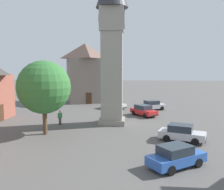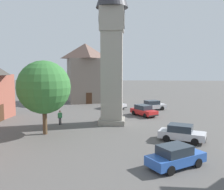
{
  "view_description": "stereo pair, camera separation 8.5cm",
  "coord_description": "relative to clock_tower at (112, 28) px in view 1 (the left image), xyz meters",
  "views": [
    {
      "loc": [
        -28.89,
        -1.98,
        6.7
      ],
      "look_at": [
        0.0,
        0.0,
        3.45
      ],
      "focal_mm": 39.27,
      "sensor_mm": 36.0,
      "label": 1
    },
    {
      "loc": [
        -28.88,
        -2.06,
        6.7
      ],
      "look_at": [
        0.0,
        0.0,
        3.45
      ],
      "focal_mm": 39.27,
      "sensor_mm": 36.0,
      "label": 2
    }
  ],
  "objects": [
    {
      "name": "car_silver_kerb",
      "position": [
        -6.66,
        -6.85,
        -10.54
      ],
      "size": [
        3.04,
        4.46,
        1.53
      ],
      "color": "silver",
      "rests_on": "ground"
    },
    {
      "name": "clock_tower",
      "position": [
        0.0,
        0.0,
        0.0
      ],
      "size": [
        3.71,
        3.71,
        19.37
      ],
      "color": "gray",
      "rests_on": "ground"
    },
    {
      "name": "car_red_corner",
      "position": [
        9.85,
        -5.75,
        -10.54
      ],
      "size": [
        3.28,
        4.45,
        1.53
      ],
      "color": "silver",
      "rests_on": "ground"
    },
    {
      "name": "ground_plane",
      "position": [
        -0.0,
        -0.0,
        -11.31
      ],
      "size": [
        200.0,
        200.0,
        0.0
      ],
      "primitive_type": "plane",
      "color": "#565451"
    },
    {
      "name": "pedestrian",
      "position": [
        -1.01,
        6.09,
        -10.3
      ],
      "size": [
        0.4,
        0.45,
        1.69
      ],
      "color": "black",
      "rests_on": "ground"
    },
    {
      "name": "car_white_side",
      "position": [
        5.0,
        -4.07,
        -10.54
      ],
      "size": [
        4.32,
        3.82,
        1.53
      ],
      "color": "red",
      "rests_on": "ground"
    },
    {
      "name": "building_terrace_right",
      "position": [
        19.2,
        6.64,
        -5.49
      ],
      "size": [
        9.99,
        9.19,
        11.41
      ],
      "color": "slate",
      "rests_on": "ground"
    },
    {
      "name": "tree",
      "position": [
        -5.2,
        6.42,
        -6.55
      ],
      "size": [
        5.3,
        5.3,
        7.42
      ],
      "color": "brown",
      "rests_on": "ground"
    },
    {
      "name": "car_black_far",
      "position": [
        10.64,
        0.49,
        -10.54
      ],
      "size": [
        3.85,
        4.3,
        1.53
      ],
      "color": "silver",
      "rests_on": "ground"
    },
    {
      "name": "car_blue_kerb",
      "position": [
        -12.71,
        -5.21,
        -10.54
      ],
      "size": [
        3.7,
        4.37,
        1.53
      ],
      "color": "#2D5BB7",
      "rests_on": "ground"
    }
  ]
}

